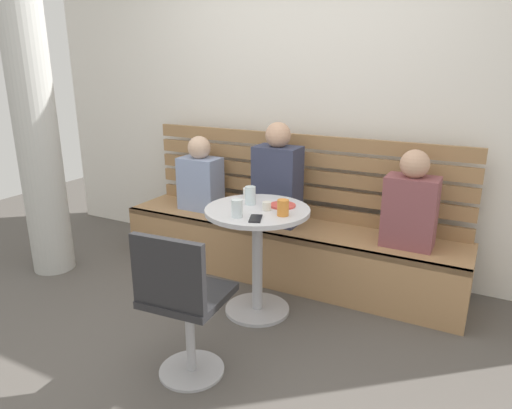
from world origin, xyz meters
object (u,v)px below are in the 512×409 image
cafe_table (257,240)px  phone_on_table (256,219)px  person_adult (277,179)px  booth_bench (284,250)px  cup_espresso_small (267,206)px  white_chair (182,302)px  person_child_middle (411,204)px  plate_small (283,205)px  cup_glass_tall (250,195)px  cup_tumbler_orange (283,208)px  cup_water_clear (237,208)px  cup_ceramic_white (249,193)px  person_child_left (200,177)px

cafe_table → phone_on_table: 0.31m
cafe_table → person_adult: (-0.13, 0.58, 0.27)m
booth_bench → phone_on_table: (0.15, -0.77, 0.52)m
cup_espresso_small → white_chair: bearing=-95.6°
person_child_middle → booth_bench: bearing=179.7°
cup_espresso_small → plate_small: 0.14m
white_chair → cup_glass_tall: size_ratio=7.08×
cafe_table → white_chair: 0.82m
person_adult → cup_tumbler_orange: (0.34, -0.63, -0.00)m
person_adult → cup_water_clear: size_ratio=7.10×
booth_bench → phone_on_table: 0.95m
cup_espresso_small → cup_ceramic_white: 0.30m
person_child_left → cup_tumbler_orange: 1.26m
white_chair → person_child_middle: 1.66m
plate_small → booth_bench: bearing=112.1°
cup_tumbler_orange → cup_ceramic_white: (-0.37, 0.24, -0.02)m
cup_tumbler_orange → plate_small: cup_tumbler_orange is taller
cup_espresso_small → phone_on_table: bearing=-83.9°
booth_bench → white_chair: white_chair is taller
person_adult → booth_bench: bearing=2.3°
person_adult → plate_small: size_ratio=4.59×
cup_espresso_small → cup_tumbler_orange: bearing=-20.0°
cafe_table → plate_small: bearing=43.4°
person_child_middle → cup_water_clear: (-0.88, -0.78, 0.06)m
booth_bench → person_adult: person_adult is taller
cup_tumbler_orange → cup_glass_tall: 0.31m
cup_water_clear → cup_espresso_small: cup_water_clear is taller
person_child_middle → cup_tumbler_orange: bearing=-135.8°
person_child_middle → cup_glass_tall: 1.07m
cafe_table → person_child_middle: bearing=34.0°
cup_espresso_small → person_child_left: bearing=146.5°
cup_tumbler_orange → cup_water_clear: size_ratio=0.91×
person_adult → cup_glass_tall: bearing=-84.8°
person_child_middle → cup_glass_tall: (-0.94, -0.51, 0.07)m
white_chair → cup_glass_tall: bearing=94.8°
cafe_table → person_child_middle: size_ratio=1.12×
person_adult → cup_tumbler_orange: person_adult is taller
person_child_left → phone_on_table: 1.25m
cup_water_clear → phone_on_table: cup_water_clear is taller
person_child_middle → cup_water_clear: bearing=-138.3°
white_chair → person_child_left: bearing=120.9°
person_child_left → person_adult: bearing=-2.6°
person_adult → cup_ceramic_white: bearing=-94.6°
cup_tumbler_orange → cup_water_clear: (-0.23, -0.16, 0.01)m
booth_bench → cup_tumbler_orange: bearing=-67.0°
person_adult → person_child_middle: (0.98, -0.00, -0.06)m
cup_water_clear → phone_on_table: bearing=7.3°
white_chair → cup_water_clear: 0.69m
cafe_table → cup_glass_tall: size_ratio=6.17×
cup_tumbler_orange → cup_glass_tall: cup_glass_tall is taller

